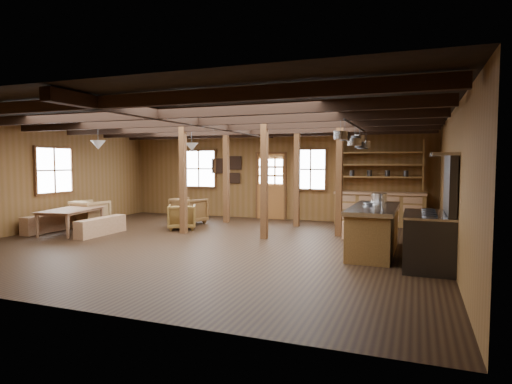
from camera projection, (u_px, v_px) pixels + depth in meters
room at (207, 181)px, 9.55m from camera, size 10.04×9.04×2.84m
ceiling_joists at (210, 124)px, 9.62m from camera, size 9.80×8.82×0.18m
timber_posts at (261, 178)px, 11.31m from camera, size 3.95×2.35×2.80m
back_door at (271, 192)px, 13.74m from camera, size 1.02×0.08×2.15m
window_back_left at (199, 169)px, 14.61m from camera, size 1.32×0.06×1.32m
window_back_right at (311, 169)px, 13.24m from camera, size 1.02×0.06×1.32m
window_left at (54, 170)px, 11.74m from camera, size 0.14×1.24×1.32m
notice_boards at (228, 168)px, 14.22m from camera, size 1.08×0.03×0.90m
back_counter at (380, 205)px, 12.33m from camera, size 2.55×0.60×2.45m
pendant_lamps at (148, 146)px, 11.21m from camera, size 1.86×2.36×0.66m
pot_rack at (356, 140)px, 8.60m from camera, size 0.41×3.00×0.44m
kitchen_island at (374, 229)px, 8.61m from camera, size 0.91×2.51×1.20m
step_stool at (353, 230)px, 10.12m from camera, size 0.55×0.46×0.43m
commercial_range at (432, 231)px, 7.39m from camera, size 0.82×1.60×1.98m
dining_table at (73, 221)px, 11.02m from camera, size 1.31×1.92×0.62m
bench_wall at (51, 223)px, 11.29m from camera, size 0.31×1.66×0.46m
bench_aisle at (101, 226)px, 10.71m from camera, size 0.30×1.58×0.43m
armchair_a at (182, 217)px, 11.61m from camera, size 0.99×0.99×0.68m
armchair_b at (189, 211)px, 12.63m from camera, size 1.02×1.04×0.78m
armchair_c at (90, 214)px, 12.03m from camera, size 0.93×0.95×0.76m
counter_pot at (379, 198)px, 9.50m from camera, size 0.33×0.33×0.20m
bowl at (368, 204)px, 8.84m from camera, size 0.29×0.29×0.06m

